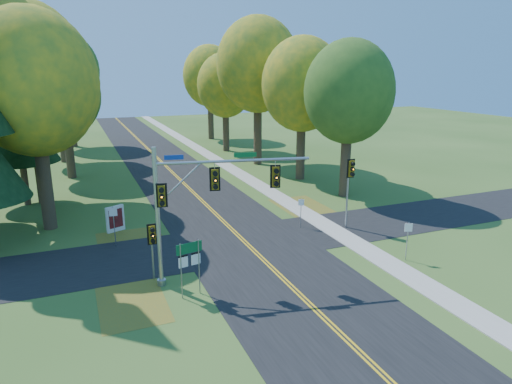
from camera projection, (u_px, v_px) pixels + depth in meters
name	position (u px, v px, depth m)	size (l,w,h in m)	color
ground	(257.00, 254.00, 26.50)	(160.00, 160.00, 0.00)	#31501C
road_main	(257.00, 254.00, 26.49)	(8.00, 160.00, 0.02)	black
road_cross	(245.00, 242.00, 28.28)	(60.00, 6.00, 0.02)	black
centerline_left	(255.00, 254.00, 26.45)	(0.10, 160.00, 0.01)	gold
centerline_right	(258.00, 253.00, 26.53)	(0.10, 160.00, 0.01)	gold
sidewalk_east	(348.00, 239.00, 28.75)	(1.60, 160.00, 0.06)	#9E998E
leaf_patch_w_near	(133.00, 246.00, 27.69)	(4.00, 6.00, 0.00)	brown
leaf_patch_e	(310.00, 211.00, 34.33)	(3.50, 8.00, 0.00)	brown
leaf_patch_w_far	(132.00, 301.00, 21.08)	(3.00, 5.00, 0.00)	brown
tree_w_a	(34.00, 84.00, 28.30)	(8.00, 8.00, 14.15)	#38281C
tree_e_a	(349.00, 92.00, 36.30)	(7.20, 7.20, 12.73)	#38281C
tree_w_b	(29.00, 69.00, 34.02)	(8.60, 8.60, 15.38)	#38281C
tree_e_b	(303.00, 85.00, 42.06)	(7.60, 7.60, 13.33)	#38281C
tree_w_c	(64.00, 95.00, 42.76)	(6.80, 6.80, 11.91)	#38281C
tree_e_c	(258.00, 65.00, 48.43)	(8.80, 8.80, 15.79)	#38281C
tree_w_d	(56.00, 74.00, 49.84)	(8.20, 8.20, 14.56)	#38281C
tree_e_d	(226.00, 86.00, 57.04)	(7.00, 7.00, 12.32)	#38281C
tree_w_e	(67.00, 70.00, 59.93)	(8.40, 8.40, 14.97)	#38281C
tree_e_e	(210.00, 76.00, 66.79)	(7.80, 7.80, 13.74)	#38281C
pine_c	(11.00, 78.00, 33.47)	(5.60, 5.60, 20.56)	#38281C
traffic_mast	(197.00, 197.00, 21.83)	(7.52, 1.74, 6.94)	#989BA0
east_signal_pole	(350.00, 176.00, 29.73)	(0.55, 0.64, 4.76)	#92969A
ped_signal_pole	(152.00, 239.00, 22.61)	(0.48, 0.55, 3.03)	gray
route_sign_cluster	(190.00, 258.00, 21.12)	(1.26, 0.29, 2.75)	gray
info_kiosk	(115.00, 219.00, 29.89)	(1.22, 0.66, 1.73)	silver
reg_sign_e_north	(301.00, 208.00, 30.56)	(0.37, 0.17, 2.02)	gray
reg_sign_e_south	(408.00, 234.00, 25.21)	(0.41, 0.19, 2.24)	gray
reg_sign_w	(114.00, 219.00, 27.26)	(0.47, 0.10, 2.48)	gray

